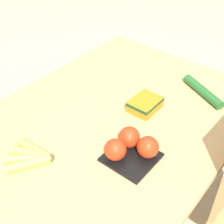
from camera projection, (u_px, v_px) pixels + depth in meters
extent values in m
plane|color=#B7A88E|center=(112.00, 213.00, 1.81)|extent=(12.00, 12.00, 0.00)
cube|color=tan|center=(112.00, 120.00, 1.37)|extent=(1.33, 0.98, 0.03)
cylinder|color=tan|center=(119.00, 91.00, 2.18)|extent=(0.06, 0.06, 0.69)
sphere|color=brown|center=(50.00, 158.00, 1.15)|extent=(0.03, 0.03, 0.03)
cylinder|color=#CCC651|center=(35.00, 149.00, 1.19)|extent=(0.05, 0.16, 0.03)
cylinder|color=#CCC651|center=(31.00, 154.00, 1.17)|extent=(0.09, 0.16, 0.03)
cylinder|color=#CCC651|center=(29.00, 158.00, 1.15)|extent=(0.13, 0.14, 0.03)
cylinder|color=#CCC651|center=(29.00, 163.00, 1.13)|extent=(0.15, 0.11, 0.03)
cube|color=black|center=(131.00, 157.00, 1.17)|extent=(0.18, 0.18, 0.01)
sphere|color=red|center=(129.00, 137.00, 1.19)|extent=(0.08, 0.08, 0.08)
sphere|color=red|center=(115.00, 150.00, 1.14)|extent=(0.08, 0.08, 0.08)
sphere|color=red|center=(148.00, 147.00, 1.15)|extent=(0.08, 0.08, 0.08)
cube|color=orange|center=(145.00, 104.00, 1.40)|extent=(0.14, 0.11, 0.05)
cube|color=#19471E|center=(145.00, 102.00, 1.39)|extent=(0.14, 0.11, 0.02)
cylinder|color=#236028|center=(203.00, 91.00, 1.49)|extent=(0.15, 0.25, 0.04)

